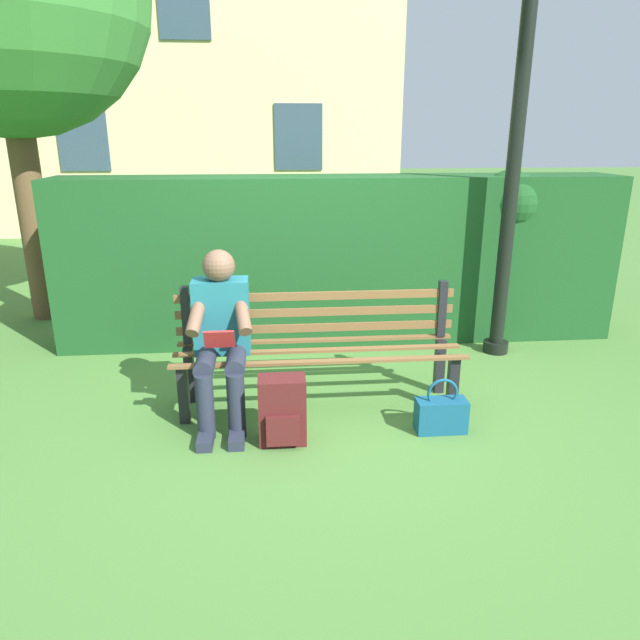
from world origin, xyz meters
TOP-DOWN VIEW (x-y plane):
  - ground at (0.00, 0.00)m, footprint 60.00×60.00m
  - park_bench at (0.00, -0.08)m, footprint 2.05×0.49m
  - person_seated at (0.67, 0.10)m, footprint 0.44×0.73m
  - hedge_backdrop at (-0.36, -1.51)m, footprint 5.20×0.69m
  - building_facade at (1.71, -9.19)m, footprint 7.93×3.21m
  - backpack at (0.28, 0.49)m, footprint 0.30×0.26m
  - handbag at (-0.78, 0.44)m, footprint 0.34×0.15m
  - lamp_post at (-1.71, -0.96)m, footprint 0.30×0.30m

SIDE VIEW (x-z plane):
  - ground at x=0.00m, z-range 0.00..0.00m
  - handbag at x=-0.78m, z-range -0.07..0.31m
  - backpack at x=0.28m, z-range 0.00..0.44m
  - park_bench at x=0.00m, z-range 0.02..0.89m
  - person_seated at x=0.67m, z-range 0.04..1.21m
  - hedge_backdrop at x=-0.36m, z-range 0.00..1.60m
  - lamp_post at x=-1.71m, z-range 0.37..3.83m
  - building_facade at x=1.71m, z-range 0.00..6.60m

